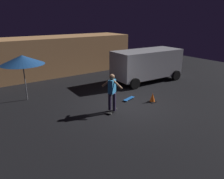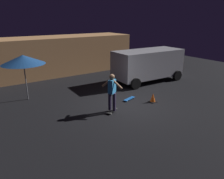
{
  "view_description": "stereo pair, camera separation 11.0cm",
  "coord_description": "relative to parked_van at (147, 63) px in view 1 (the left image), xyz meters",
  "views": [
    {
      "loc": [
        -6.07,
        -7.42,
        4.06
      ],
      "look_at": [
        -0.96,
        -0.1,
        1.05
      ],
      "focal_mm": 34.75,
      "sensor_mm": 36.0,
      "label": 1
    },
    {
      "loc": [
        -5.98,
        -7.48,
        4.06
      ],
      "look_at": [
        -0.96,
        -0.1,
        1.05
      ],
      "focal_mm": 34.75,
      "sensor_mm": 36.0,
      "label": 2
    }
  ],
  "objects": [
    {
      "name": "parked_van",
      "position": [
        0.0,
        0.0,
        0.0
      ],
      "size": [
        4.68,
        2.36,
        2.03
      ],
      "color": "#B2B2B7",
      "rests_on": "ground_plane"
    },
    {
      "name": "traffic_cone",
      "position": [
        -2.41,
        -2.99,
        -0.95
      ],
      "size": [
        0.34,
        0.34,
        0.46
      ],
      "color": "black",
      "rests_on": "ground_plane"
    },
    {
      "name": "skateboard_spare",
      "position": [
        -3.19,
        -2.09,
        -1.11
      ],
      "size": [
        0.8,
        0.41,
        0.07
      ],
      "color": "#1959B2",
      "rests_on": "ground_plane"
    },
    {
      "name": "ground_plane",
      "position": [
        -3.79,
        -2.7,
        -1.16
      ],
      "size": [
        28.0,
        28.0,
        0.0
      ],
      "primitive_type": "plane",
      "color": "black"
    },
    {
      "name": "skateboard_ridden",
      "position": [
        -4.75,
        -2.8,
        -1.11
      ],
      "size": [
        0.77,
        0.57,
        0.07
      ],
      "color": "black",
      "rests_on": "ground_plane"
    },
    {
      "name": "patio_umbrella",
      "position": [
        -7.48,
        0.9,
        0.91
      ],
      "size": [
        2.1,
        2.1,
        2.3
      ],
      "color": "slate",
      "rests_on": "ground_plane"
    },
    {
      "name": "low_building",
      "position": [
        -4.3,
        5.43,
        0.18
      ],
      "size": [
        11.7,
        3.01,
        2.69
      ],
      "color": "tan",
      "rests_on": "ground_plane"
    },
    {
      "name": "skater",
      "position": [
        -4.75,
        -2.8,
        -0.12
      ],
      "size": [
        0.57,
        0.89,
        1.67
      ],
      "color": "#382D4C",
      "rests_on": "skateboard_ridden"
    }
  ]
}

